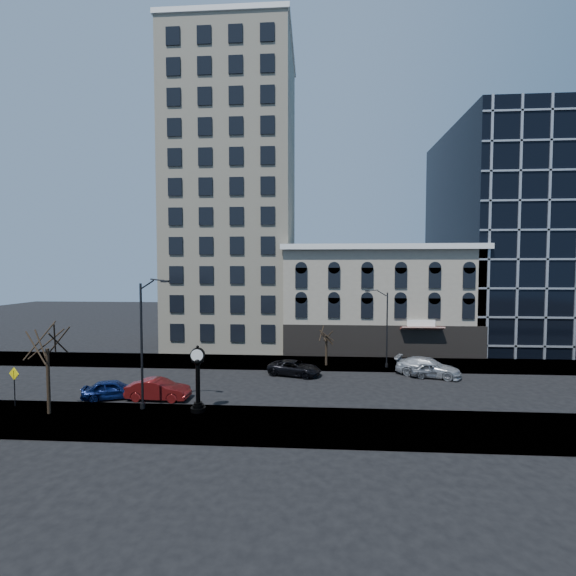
# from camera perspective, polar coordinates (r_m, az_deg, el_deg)

# --- Properties ---
(ground) EXTENTS (160.00, 160.00, 0.00)m
(ground) POSITION_cam_1_polar(r_m,az_deg,el_deg) (33.16, -4.03, -14.27)
(ground) COLOR black
(ground) RESTS_ON ground
(sidewalk_far) EXTENTS (160.00, 6.00, 0.12)m
(sidewalk_far) POSITION_cam_1_polar(r_m,az_deg,el_deg) (40.81, -2.48, -10.92)
(sidewalk_far) COLOR gray
(sidewalk_far) RESTS_ON ground
(sidewalk_near) EXTENTS (160.00, 6.00, 0.12)m
(sidewalk_near) POSITION_cam_1_polar(r_m,az_deg,el_deg) (25.69, -6.59, -19.33)
(sidewalk_near) COLOR gray
(sidewalk_near) RESTS_ON ground
(cream_tower) EXTENTS (15.90, 15.40, 42.50)m
(cream_tower) POSITION_cam_1_polar(r_m,az_deg,el_deg) (52.26, -8.05, 13.33)
(cream_tower) COLOR beige
(cream_tower) RESTS_ON ground
(victorian_row) EXTENTS (22.60, 11.19, 12.50)m
(victorian_row) POSITION_cam_1_polar(r_m,az_deg,el_deg) (48.07, 12.94, -1.74)
(victorian_row) COLOR gray
(victorian_row) RESTS_ON ground
(glass_office) EXTENTS (20.00, 20.15, 28.00)m
(glass_office) POSITION_cam_1_polar(r_m,az_deg,el_deg) (59.34, 31.77, 6.50)
(glass_office) COLOR black
(glass_office) RESTS_ON ground
(street_clock) EXTENTS (1.02, 1.02, 4.50)m
(street_clock) POSITION_cam_1_polar(r_m,az_deg,el_deg) (27.37, -13.21, -13.34)
(street_clock) COLOR black
(street_clock) RESTS_ON sidewalk_near
(street_lamp_near) EXTENTS (2.35, 0.72, 9.15)m
(street_lamp_near) POSITION_cam_1_polar(r_m,az_deg,el_deg) (27.73, -19.83, -2.96)
(street_lamp_near) COLOR black
(street_lamp_near) RESTS_ON sidewalk_near
(street_lamp_far) EXTENTS (2.01, 0.48, 7.77)m
(street_lamp_far) POSITION_cam_1_polar(r_m,az_deg,el_deg) (38.74, 13.65, -2.84)
(street_lamp_far) COLOR black
(street_lamp_far) RESTS_ON sidewalk_far
(bare_tree_near) EXTENTS (4.10, 4.10, 7.03)m
(bare_tree_near) POSITION_cam_1_polar(r_m,az_deg,el_deg) (30.11, -32.13, -5.83)
(bare_tree_near) COLOR #2E2217
(bare_tree_near) RESTS_ON sidewalk_near
(bare_tree_far) EXTENTS (2.54, 2.54, 4.37)m
(bare_tree_far) POSITION_cam_1_polar(r_m,az_deg,el_deg) (38.89, 5.70, -6.58)
(bare_tree_far) COLOR #2E2217
(bare_tree_far) RESTS_ON sidewalk_far
(warning_sign) EXTENTS (0.88, 0.27, 2.74)m
(warning_sign) POSITION_cam_1_polar(r_m,az_deg,el_deg) (33.68, -35.49, -10.98)
(warning_sign) COLOR black
(warning_sign) RESTS_ON sidewalk_near
(car_near_a) EXTENTS (4.50, 2.96, 1.42)m
(car_near_a) POSITION_cam_1_polar(r_m,az_deg,el_deg) (32.69, -24.57, -13.47)
(car_near_a) COLOR #0C194C
(car_near_a) RESTS_ON ground
(car_near_b) EXTENTS (4.67, 1.73, 1.53)m
(car_near_b) POSITION_cam_1_polar(r_m,az_deg,el_deg) (31.22, -18.66, -14.05)
(car_near_b) COLOR maroon
(car_near_b) RESTS_ON ground
(car_far_a) EXTENTS (5.31, 3.49, 1.36)m
(car_far_a) POSITION_cam_1_polar(r_m,az_deg,el_deg) (36.03, 0.96, -11.76)
(car_far_a) COLOR black
(car_far_a) RESTS_ON ground
(car_far_b) EXTENTS (6.12, 4.42, 1.65)m
(car_far_b) POSITION_cam_1_polar(r_m,az_deg,el_deg) (37.98, 20.00, -10.94)
(car_far_b) COLOR #A5A8AD
(car_far_b) RESTS_ON ground
(car_far_c) EXTENTS (4.26, 2.15, 1.39)m
(car_far_c) POSITION_cam_1_polar(r_m,az_deg,el_deg) (37.56, 20.68, -11.31)
(car_far_c) COLOR #595B60
(car_far_c) RESTS_ON ground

